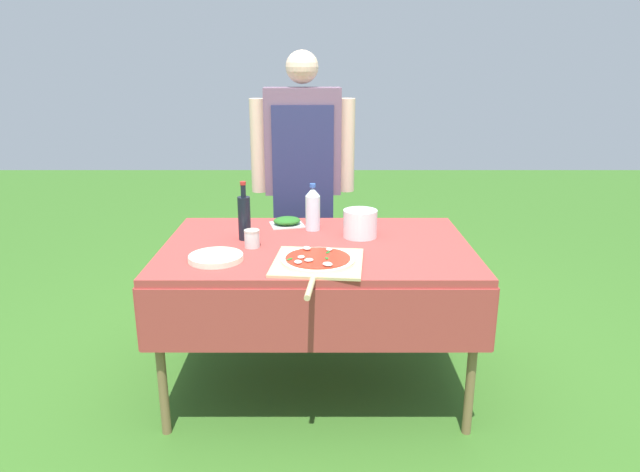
# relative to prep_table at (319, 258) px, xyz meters

# --- Properties ---
(ground_plane) EXTENTS (12.00, 12.00, 0.00)m
(ground_plane) POSITION_rel_prep_table_xyz_m (0.00, 0.00, -0.68)
(ground_plane) COLOR #386B23
(prep_table) EXTENTS (1.47, 0.96, 0.75)m
(prep_table) POSITION_rel_prep_table_xyz_m (0.00, 0.00, 0.00)
(prep_table) COLOR #A83D38
(prep_table) RESTS_ON ground
(person_cook) EXTENTS (0.62, 0.21, 1.65)m
(person_cook) POSITION_rel_prep_table_xyz_m (-0.09, 0.80, 0.29)
(person_cook) COLOR #70604C
(person_cook) RESTS_ON ground
(pizza_on_peel) EXTENTS (0.42, 0.60, 0.05)m
(pizza_on_peel) POSITION_rel_prep_table_xyz_m (0.00, -0.29, 0.08)
(pizza_on_peel) COLOR #D1B27F
(pizza_on_peel) RESTS_ON prep_table
(oil_bottle) EXTENTS (0.06, 0.06, 0.29)m
(oil_bottle) POSITION_rel_prep_table_xyz_m (-0.35, 0.08, 0.19)
(oil_bottle) COLOR black
(oil_bottle) RESTS_ON prep_table
(water_bottle) EXTENTS (0.08, 0.08, 0.24)m
(water_bottle) POSITION_rel_prep_table_xyz_m (-0.02, 0.24, 0.19)
(water_bottle) COLOR silver
(water_bottle) RESTS_ON prep_table
(herb_container) EXTENTS (0.20, 0.18, 0.04)m
(herb_container) POSITION_rel_prep_table_xyz_m (-0.16, 0.33, 0.09)
(herb_container) COLOR silver
(herb_container) RESTS_ON prep_table
(mixing_tub) EXTENTS (0.17, 0.17, 0.14)m
(mixing_tub) POSITION_rel_prep_table_xyz_m (0.21, 0.12, 0.14)
(mixing_tub) COLOR silver
(mixing_tub) RESTS_ON prep_table
(plate_stack) EXTENTS (0.24, 0.24, 0.02)m
(plate_stack) POSITION_rel_prep_table_xyz_m (-0.44, -0.23, 0.08)
(plate_stack) COLOR beige
(plate_stack) RESTS_ON prep_table
(sauce_jar) EXTENTS (0.07, 0.07, 0.08)m
(sauce_jar) POSITION_rel_prep_table_xyz_m (-0.30, -0.05, 0.11)
(sauce_jar) COLOR silver
(sauce_jar) RESTS_ON prep_table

